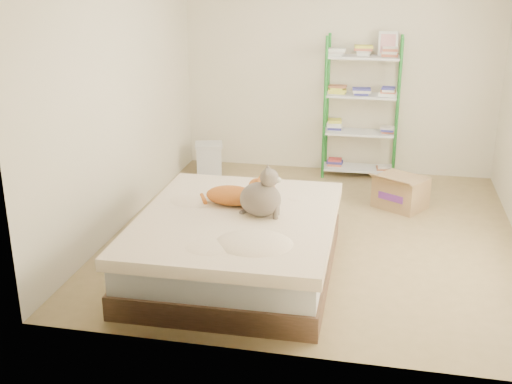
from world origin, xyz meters
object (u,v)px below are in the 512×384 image
(bed, at_px, (237,244))
(cardboard_box, at_px, (401,192))
(orange_cat, at_px, (232,193))
(shelf_unit, at_px, (362,107))
(grey_cat, at_px, (260,192))
(white_bin, at_px, (209,158))

(bed, bearing_deg, cardboard_box, 52.64)
(bed, xyz_separation_m, orange_cat, (-0.10, 0.24, 0.36))
(orange_cat, distance_m, shelf_unit, 2.79)
(orange_cat, bearing_deg, grey_cat, -33.75)
(shelf_unit, distance_m, white_bin, 1.97)
(shelf_unit, height_order, white_bin, shelf_unit)
(bed, distance_m, cardboard_box, 2.28)
(grey_cat, height_order, white_bin, grey_cat)
(orange_cat, distance_m, white_bin, 2.53)
(orange_cat, bearing_deg, cardboard_box, 47.90)
(grey_cat, height_order, cardboard_box, grey_cat)
(shelf_unit, bearing_deg, orange_cat, -110.28)
(orange_cat, bearing_deg, bed, -66.29)
(bed, distance_m, shelf_unit, 3.03)
(orange_cat, relative_size, cardboard_box, 0.81)
(shelf_unit, xyz_separation_m, cardboard_box, (0.50, -1.01, -0.69))
(shelf_unit, bearing_deg, grey_cat, -103.44)
(grey_cat, bearing_deg, orange_cat, 53.25)
(white_bin, bearing_deg, bed, -69.39)
(bed, distance_m, white_bin, 2.75)
(orange_cat, distance_m, cardboard_box, 2.21)
(cardboard_box, xyz_separation_m, white_bin, (-2.33, 0.74, 0.02))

